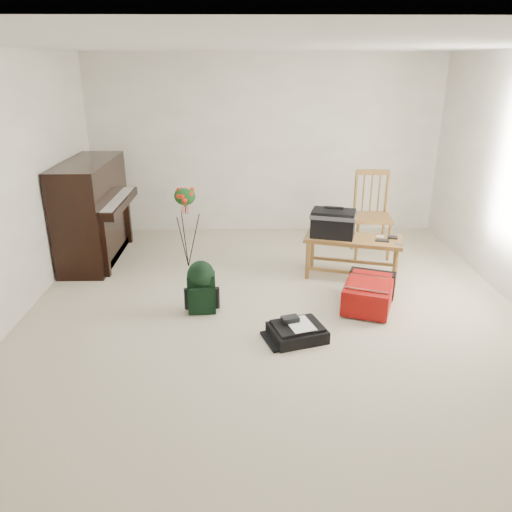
{
  "coord_description": "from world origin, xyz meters",
  "views": [
    {
      "loc": [
        -0.26,
        -4.46,
        2.36
      ],
      "look_at": [
        -0.17,
        0.35,
        0.49
      ],
      "focal_mm": 35.0,
      "sensor_mm": 36.0,
      "label": 1
    }
  ],
  "objects_px": {
    "piano": "(94,213)",
    "bench": "(340,229)",
    "green_backpack": "(201,285)",
    "flower_stand": "(186,227)",
    "red_suitcase": "(367,291)",
    "black_duffel": "(297,331)",
    "dining_chair": "(371,215)"
  },
  "relations": [
    {
      "from": "piano",
      "to": "bench",
      "type": "distance_m",
      "value": 3.06
    },
    {
      "from": "bench",
      "to": "green_backpack",
      "type": "relative_size",
      "value": 2.15
    },
    {
      "from": "flower_stand",
      "to": "bench",
      "type": "bearing_deg",
      "value": -8.9
    },
    {
      "from": "piano",
      "to": "flower_stand",
      "type": "xyz_separation_m",
      "value": [
        1.19,
        -0.31,
        -0.09
      ]
    },
    {
      "from": "piano",
      "to": "flower_stand",
      "type": "distance_m",
      "value": 1.23
    },
    {
      "from": "red_suitcase",
      "to": "black_duffel",
      "type": "xyz_separation_m",
      "value": [
        -0.79,
        -0.67,
        -0.08
      ]
    },
    {
      "from": "black_duffel",
      "to": "flower_stand",
      "type": "bearing_deg",
      "value": 106.34
    },
    {
      "from": "flower_stand",
      "to": "black_duffel",
      "type": "bearing_deg",
      "value": -52.98
    },
    {
      "from": "piano",
      "to": "bench",
      "type": "relative_size",
      "value": 1.28
    },
    {
      "from": "black_duffel",
      "to": "red_suitcase",
      "type": "bearing_deg",
      "value": 22.85
    },
    {
      "from": "dining_chair",
      "to": "green_backpack",
      "type": "xyz_separation_m",
      "value": [
        -2.07,
        -1.63,
        -0.23
      ]
    },
    {
      "from": "red_suitcase",
      "to": "green_backpack",
      "type": "relative_size",
      "value": 1.49
    },
    {
      "from": "piano",
      "to": "red_suitcase",
      "type": "relative_size",
      "value": 1.84
    },
    {
      "from": "bench",
      "to": "dining_chair",
      "type": "height_order",
      "value": "dining_chair"
    },
    {
      "from": "green_backpack",
      "to": "black_duffel",
      "type": "bearing_deg",
      "value": -34.26
    },
    {
      "from": "dining_chair",
      "to": "black_duffel",
      "type": "relative_size",
      "value": 1.89
    },
    {
      "from": "bench",
      "to": "green_backpack",
      "type": "distance_m",
      "value": 1.75
    },
    {
      "from": "red_suitcase",
      "to": "green_backpack",
      "type": "xyz_separation_m",
      "value": [
        -1.7,
        -0.12,
        0.15
      ]
    },
    {
      "from": "bench",
      "to": "dining_chair",
      "type": "bearing_deg",
      "value": 70.83
    },
    {
      "from": "piano",
      "to": "flower_stand",
      "type": "bearing_deg",
      "value": -14.45
    },
    {
      "from": "bench",
      "to": "flower_stand",
      "type": "bearing_deg",
      "value": -176.27
    },
    {
      "from": "bench",
      "to": "flower_stand",
      "type": "height_order",
      "value": "flower_stand"
    },
    {
      "from": "red_suitcase",
      "to": "black_duffel",
      "type": "distance_m",
      "value": 1.04
    },
    {
      "from": "black_duffel",
      "to": "flower_stand",
      "type": "distance_m",
      "value": 2.17
    },
    {
      "from": "bench",
      "to": "green_backpack",
      "type": "height_order",
      "value": "bench"
    },
    {
      "from": "dining_chair",
      "to": "green_backpack",
      "type": "distance_m",
      "value": 2.64
    },
    {
      "from": "piano",
      "to": "bench",
      "type": "height_order",
      "value": "piano"
    },
    {
      "from": "bench",
      "to": "black_duffel",
      "type": "xyz_separation_m",
      "value": [
        -0.6,
        -1.38,
        -0.52
      ]
    },
    {
      "from": "piano",
      "to": "black_duffel",
      "type": "xyz_separation_m",
      "value": [
        2.37,
        -2.08,
        -0.53
      ]
    },
    {
      "from": "piano",
      "to": "black_duffel",
      "type": "height_order",
      "value": "piano"
    },
    {
      "from": "green_backpack",
      "to": "flower_stand",
      "type": "distance_m",
      "value": 1.27
    },
    {
      "from": "green_backpack",
      "to": "flower_stand",
      "type": "bearing_deg",
      "value": 99.38
    }
  ]
}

